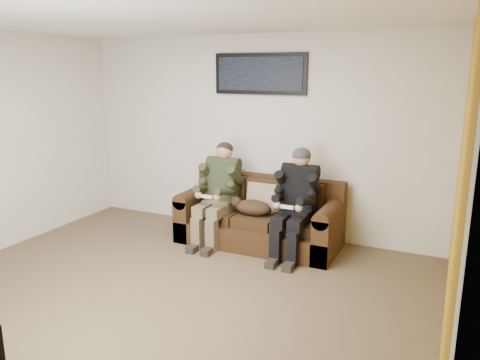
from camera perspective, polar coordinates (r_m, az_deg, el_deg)
The scene contains 12 objects.
floor at distance 4.72m, azimuth -9.68°, elevation -14.07°, with size 5.00×5.00×0.00m, color brown.
ceiling at distance 4.22m, azimuth -11.14°, elevation 19.11°, with size 5.00×5.00×0.00m, color silver.
wall_back at distance 6.22m, azimuth 1.75°, elevation 5.43°, with size 5.00×5.00×0.00m, color beige.
wall_right at distance 3.51m, azimuth 25.14°, elevation -2.13°, with size 4.50×4.50×0.00m, color beige.
accent_wall_right at distance 3.51m, azimuth 24.98°, elevation -2.12°, with size 4.50×4.50×0.00m, color #A47310.
sofa at distance 5.95m, azimuth 2.56°, elevation -4.75°, with size 2.00×0.86×0.82m.
throw_pillow at distance 5.91m, azimuth 2.73°, elevation -2.13°, with size 0.38×0.11×0.36m, color #947D61.
throw_blanket at distance 6.28m, azimuth -1.59°, elevation 1.04°, with size 0.41×0.20×0.07m, color tan.
person_left at distance 5.91m, azimuth -2.62°, elevation -0.97°, with size 0.51×0.87×1.26m.
person_right at distance 5.52m, azimuth 6.86°, elevation -2.06°, with size 0.51×0.86×1.26m.
cat at distance 5.78m, azimuth 1.41°, elevation -3.30°, with size 0.66×0.26×0.24m.
framed_poster at distance 6.10m, azimuth 2.43°, elevation 12.81°, with size 1.25×0.05×0.52m.
Camera 1 is at (2.46, -3.40, 2.16)m, focal length 35.00 mm.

